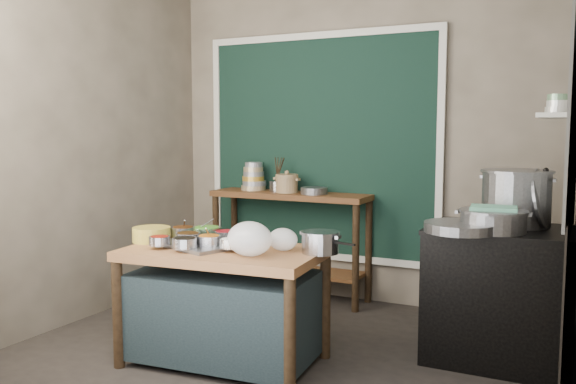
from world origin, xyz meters
The scene contains 30 objects.
floor centered at (0.00, 0.00, -0.01)m, with size 3.50×3.00×0.02m, color black.
back_wall centered at (0.00, 1.51, 1.40)m, with size 3.50×0.02×2.80m, color gray.
left_wall centered at (-1.76, 0.00, 1.40)m, with size 0.02×3.00×2.80m, color gray.
right_wall centered at (1.76, 0.00, 1.40)m, with size 0.02×3.00×2.80m, color gray.
curtain_panel centered at (-0.35, 1.47, 1.35)m, with size 2.10×0.02×1.90m, color black.
curtain_frame centered at (-0.35, 1.46, 1.35)m, with size 2.22×0.03×2.02m, color beige, non-canonical shape.
tile_panel centered at (1.74, 0.55, 1.85)m, with size 0.02×1.70×1.70m, color #B2B2AA.
soot_patch centered at (1.74, 0.65, 0.70)m, with size 0.01×1.30×1.30m, color black.
wall_shelf centered at (1.63, 0.85, 1.60)m, with size 0.22×0.70×0.03m, color beige.
prep_table centered at (-0.24, -0.30, 0.38)m, with size 1.25×0.72×0.75m, color #935D35.
back_counter centered at (-0.55, 1.28, 0.47)m, with size 1.45×0.40×0.95m, color brown.
stove_block centered at (1.35, 0.55, 0.42)m, with size 0.90×0.68×0.85m, color black.
stove_top centered at (1.35, 0.55, 0.86)m, with size 0.92×0.69×0.03m, color black.
condiment_tray centered at (-0.43, -0.29, 0.76)m, with size 0.52×0.37×0.02m, color gray.
condiment_bowls centered at (-0.42, -0.27, 0.81)m, with size 0.64×0.51×0.08m.
yellow_basin centered at (-0.82, -0.30, 0.80)m, with size 0.26×0.26×0.10m, color gold.
saucepan centered at (0.37, -0.14, 0.82)m, with size 0.25×0.25×0.14m, color gray, non-canonical shape.
plastic_bag_a centered at (0.02, -0.41, 0.86)m, with size 0.28×0.24×0.21m, color white.
plastic_bag_b centered at (0.13, -0.17, 0.82)m, with size 0.19×0.16×0.14m, color white.
bowl_stack centered at (-0.94, 1.32, 1.06)m, with size 0.23×0.23×0.26m.
utensil_cup centered at (-0.67, 1.29, 1.00)m, with size 0.16×0.16×0.10m, color gray.
ceramic_crock centered at (-0.57, 1.26, 1.02)m, with size 0.21×0.21×0.14m, color olive, non-canonical shape.
wide_bowl centered at (-0.30, 1.25, 0.98)m, with size 0.23×0.23×0.06m, color gray.
stock_pot centered at (1.41, 0.69, 1.06)m, with size 0.47×0.47×0.37m, color gray, non-canonical shape.
pot_lid centered at (1.56, 0.65, 1.07)m, with size 0.39×0.39×0.02m, color gray.
steamer centered at (1.31, 0.37, 0.95)m, with size 0.42×0.42×0.14m, color gray, non-canonical shape.
green_cloth centered at (1.31, 0.37, 1.03)m, with size 0.27×0.21×0.02m, color #5FAD88.
shallow_pan centered at (1.14, 0.26, 0.91)m, with size 0.45×0.45×0.06m, color gray.
shelf_bowl_stack centered at (1.63, 0.77, 1.67)m, with size 0.15×0.15×0.12m.
shelf_bowl_green centered at (1.63, 1.07, 1.64)m, with size 0.12×0.12×0.04m, color gray.
Camera 1 is at (1.85, -3.54, 1.52)m, focal length 38.00 mm.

